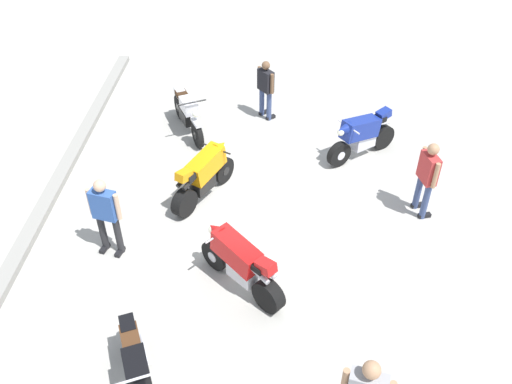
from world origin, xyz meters
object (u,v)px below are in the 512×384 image
(motorcycle_orange_sportbike, at_px, (204,174))
(motorcycle_red_sportbike, at_px, (240,262))
(motorcycle_black_cruiser, at_px, (138,371))
(person_in_black_shirt, at_px, (266,87))
(person_in_red_shirt, at_px, (427,175))
(motorcycle_silver_cruiser, at_px, (188,113))
(motorcycle_blue_sportbike, at_px, (362,135))
(person_in_blue_shirt, at_px, (106,212))

(motorcycle_orange_sportbike, bearing_deg, motorcycle_red_sportbike, -128.91)
(motorcycle_black_cruiser, xyz_separation_m, person_in_black_shirt, (7.99, -1.61, 0.36))
(motorcycle_black_cruiser, xyz_separation_m, motorcycle_orange_sportbike, (4.61, -0.42, 0.07))
(motorcycle_black_cruiser, distance_m, person_in_red_shirt, 6.51)
(motorcycle_black_cruiser, xyz_separation_m, motorcycle_silver_cruiser, (7.22, 0.30, 0.00))
(motorcycle_orange_sportbike, bearing_deg, motorcycle_silver_cruiser, 46.29)
(motorcycle_red_sportbike, relative_size, person_in_black_shirt, 0.99)
(motorcycle_black_cruiser, relative_size, motorcycle_orange_sportbike, 1.12)
(motorcycle_black_cruiser, height_order, motorcycle_blue_sportbike, motorcycle_blue_sportbike)
(motorcycle_black_cruiser, height_order, motorcycle_silver_cruiser, same)
(person_in_red_shirt, xyz_separation_m, person_in_blue_shirt, (-1.34, 6.05, -0.02))
(person_in_red_shirt, bearing_deg, motorcycle_red_sportbike, -163.22)
(motorcycle_blue_sportbike, xyz_separation_m, person_in_black_shirt, (1.71, 2.28, 0.29))
(motorcycle_blue_sportbike, relative_size, person_in_blue_shirt, 1.02)
(motorcycle_orange_sportbike, relative_size, person_in_black_shirt, 1.13)
(motorcycle_silver_cruiser, bearing_deg, motorcycle_orange_sportbike, -10.23)
(motorcycle_silver_cruiser, xyz_separation_m, person_in_blue_shirt, (-4.29, 0.86, 0.42))
(person_in_red_shirt, height_order, person_in_black_shirt, person_in_red_shirt)
(motorcycle_black_cruiser, xyz_separation_m, motorcycle_blue_sportbike, (6.28, -3.89, 0.07))
(motorcycle_black_cruiser, height_order, person_in_black_shirt, person_in_black_shirt)
(motorcycle_silver_cruiser, bearing_deg, person_in_black_shirt, 86.46)
(person_in_black_shirt, bearing_deg, motorcycle_red_sportbike, -131.52)
(motorcycle_black_cruiser, bearing_deg, person_in_black_shirt, 146.80)
(motorcycle_silver_cruiser, distance_m, motorcycle_red_sportbike, 5.36)
(motorcycle_blue_sportbike, xyz_separation_m, person_in_blue_shirt, (-3.35, 5.05, 0.35))
(motorcycle_silver_cruiser, bearing_deg, person_in_blue_shirt, -36.91)
(motorcycle_red_sportbike, relative_size, person_in_blue_shirt, 0.94)
(motorcycle_silver_cruiser, distance_m, person_in_red_shirt, 5.98)
(motorcycle_silver_cruiser, xyz_separation_m, person_in_black_shirt, (0.77, -1.91, 0.36))
(motorcycle_black_cruiser, relative_size, motorcycle_red_sportbike, 1.27)
(motorcycle_red_sportbike, bearing_deg, motorcycle_silver_cruiser, -29.38)
(motorcycle_orange_sportbike, xyz_separation_m, person_in_blue_shirt, (-1.68, 1.58, 0.35))
(person_in_blue_shirt, relative_size, person_in_black_shirt, 1.06)
(motorcycle_blue_sportbike, xyz_separation_m, motorcycle_orange_sportbike, (-1.67, 3.47, 0.00))
(motorcycle_blue_sportbike, distance_m, person_in_black_shirt, 2.87)
(person_in_red_shirt, bearing_deg, motorcycle_blue_sportbike, 102.06)
(motorcycle_black_cruiser, relative_size, motorcycle_blue_sportbike, 1.17)
(person_in_blue_shirt, distance_m, person_in_black_shirt, 5.77)
(motorcycle_black_cruiser, relative_size, person_in_black_shirt, 1.26)
(motorcycle_red_sportbike, height_order, person_in_black_shirt, person_in_black_shirt)
(motorcycle_silver_cruiser, bearing_deg, motorcycle_red_sportbike, -7.85)
(motorcycle_silver_cruiser, bearing_deg, person_in_red_shirt, 34.85)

